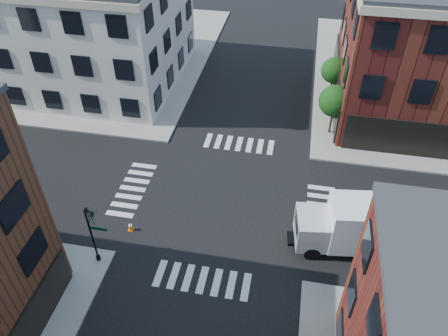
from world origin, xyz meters
TOP-DOWN VIEW (x-y plane):
  - ground at (0.00, 0.00)m, footprint 120.00×120.00m
  - sidewalk_nw at (-21.00, 21.00)m, footprint 30.00×30.00m
  - building_nw at (-19.00, 16.00)m, footprint 22.00×16.00m
  - tree_near at (7.56, 9.98)m, footprint 2.69×2.69m
  - tree_far at (7.56, 15.98)m, footprint 2.43×2.43m
  - signal_pole at (-6.72, -6.68)m, footprint 1.29×1.24m
  - box_truck at (9.56, -2.54)m, footprint 8.68×3.64m
  - traffic_cone at (-5.70, -3.94)m, footprint 0.39×0.39m

SIDE VIEW (x-z plane):
  - ground at x=0.00m, z-range 0.00..0.00m
  - sidewalk_nw at x=-21.00m, z-range 0.00..0.15m
  - traffic_cone at x=-5.70m, z-range -0.01..0.66m
  - box_truck at x=9.56m, z-range 0.08..3.91m
  - signal_pole at x=-6.72m, z-range 0.56..5.16m
  - tree_far at x=7.56m, z-range 0.84..4.91m
  - tree_near at x=7.56m, z-range 0.91..5.41m
  - building_nw at x=-19.00m, z-range 0.00..11.00m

